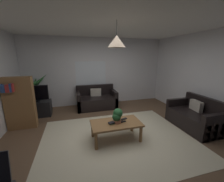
% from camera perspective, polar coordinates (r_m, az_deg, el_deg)
% --- Properties ---
extents(floor, '(5.37, 5.01, 0.02)m').
position_cam_1_polar(floor, '(3.72, 1.30, -17.18)').
color(floor, brown).
rests_on(floor, ground).
extents(rug, '(3.49, 2.75, 0.01)m').
position_cam_1_polar(rug, '(3.55, 2.29, -18.59)').
color(rug, beige).
rests_on(rug, ground).
extents(wall_back, '(5.49, 0.06, 2.59)m').
position_cam_1_polar(wall_back, '(5.69, -6.12, 7.66)').
color(wall_back, silver).
rests_on(wall_back, ground).
extents(wall_right, '(0.06, 5.01, 2.59)m').
position_cam_1_polar(wall_right, '(4.79, 34.34, 4.13)').
color(wall_right, silver).
rests_on(wall_right, ground).
extents(ceiling, '(5.37, 5.01, 0.02)m').
position_cam_1_polar(ceiling, '(3.26, 1.58, 26.18)').
color(ceiling, white).
extents(window_pane, '(1.17, 0.01, 0.99)m').
position_cam_1_polar(window_pane, '(5.63, -8.46, 6.69)').
color(window_pane, white).
extents(couch_under_window, '(1.45, 0.82, 0.82)m').
position_cam_1_polar(couch_under_window, '(5.39, -6.24, -3.78)').
color(couch_under_window, black).
rests_on(couch_under_window, ground).
extents(couch_right_side, '(0.82, 1.35, 0.82)m').
position_cam_1_polar(couch_right_side, '(4.54, 30.42, -9.18)').
color(couch_right_side, black).
rests_on(couch_right_side, ground).
extents(coffee_table, '(1.14, 0.62, 0.43)m').
position_cam_1_polar(coffee_table, '(3.36, 1.64, -13.55)').
color(coffee_table, olive).
rests_on(coffee_table, ground).
extents(book_on_table_0, '(0.13, 0.11, 0.02)m').
position_cam_1_polar(book_on_table_0, '(3.26, -0.16, -12.95)').
color(book_on_table_0, '#387247').
rests_on(book_on_table_0, coffee_table).
extents(book_on_table_1, '(0.15, 0.12, 0.03)m').
position_cam_1_polar(book_on_table_1, '(3.25, -0.20, -12.63)').
color(book_on_table_1, black).
rests_on(book_on_table_1, coffee_table).
extents(remote_on_table_0, '(0.17, 0.10, 0.02)m').
position_cam_1_polar(remote_on_table_0, '(3.48, 4.81, -11.12)').
color(remote_on_table_0, black).
rests_on(remote_on_table_0, coffee_table).
extents(remote_on_table_1, '(0.16, 0.07, 0.02)m').
position_cam_1_polar(remote_on_table_1, '(3.35, 4.29, -12.15)').
color(remote_on_table_1, black).
rests_on(remote_on_table_1, coffee_table).
extents(potted_plant_on_table, '(0.25, 0.24, 0.33)m').
position_cam_1_polar(potted_plant_on_table, '(3.25, 2.16, -9.82)').
color(potted_plant_on_table, '#B77051').
rests_on(potted_plant_on_table, coffee_table).
extents(tv_stand, '(0.90, 0.44, 0.50)m').
position_cam_1_polar(tv_stand, '(5.22, -28.17, -6.35)').
color(tv_stand, black).
rests_on(tv_stand, ground).
extents(tv, '(0.84, 0.16, 0.52)m').
position_cam_1_polar(tv, '(5.05, -28.89, -0.91)').
color(tv, black).
rests_on(tv, tv_stand).
extents(potted_palm_corner, '(0.93, 0.91, 1.34)m').
position_cam_1_polar(potted_palm_corner, '(5.56, -28.18, -0.91)').
color(potted_palm_corner, '#B77051').
rests_on(potted_palm_corner, ground).
extents(bookshelf_corner, '(0.70, 0.31, 1.40)m').
position_cam_1_polar(bookshelf_corner, '(4.45, -33.15, -4.01)').
color(bookshelf_corner, olive).
rests_on(bookshelf_corner, ground).
extents(pendant_lamp, '(0.37, 0.37, 0.52)m').
position_cam_1_polar(pendant_lamp, '(2.99, 1.90, 19.35)').
color(pendant_lamp, black).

